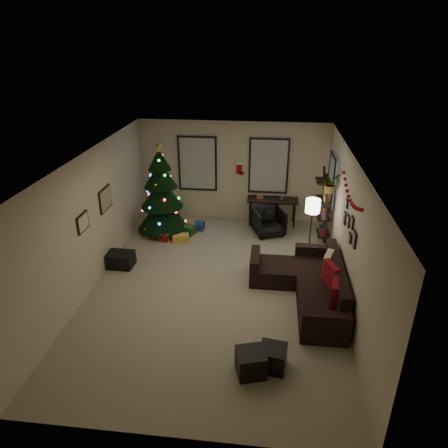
{
  "coord_description": "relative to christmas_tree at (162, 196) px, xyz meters",
  "views": [
    {
      "loc": [
        0.99,
        -7.02,
        4.75
      ],
      "look_at": [
        0.1,
        0.6,
        1.15
      ],
      "focal_mm": 32.9,
      "sensor_mm": 36.0,
      "label": 1
    }
  ],
  "objects": [
    {
      "name": "floor",
      "position": [
        1.7,
        -2.4,
        -1.0
      ],
      "size": [
        7.0,
        7.0,
        0.0
      ],
      "primitive_type": "plane",
      "color": "tan",
      "rests_on": "ground"
    },
    {
      "name": "ceiling",
      "position": [
        1.7,
        -2.4,
        1.7
      ],
      "size": [
        7.0,
        7.0,
        0.0
      ],
      "primitive_type": "plane",
      "rotation": [
        3.14,
        0.0,
        0.0
      ],
      "color": "white",
      "rests_on": "floor"
    },
    {
      "name": "wall_back",
      "position": [
        1.7,
        1.1,
        0.35
      ],
      "size": [
        5.0,
        0.0,
        5.0
      ],
      "primitive_type": "plane",
      "rotation": [
        1.57,
        0.0,
        0.0
      ],
      "color": "beige",
      "rests_on": "floor"
    },
    {
      "name": "wall_front",
      "position": [
        1.7,
        -5.9,
        0.35
      ],
      "size": [
        5.0,
        0.0,
        5.0
      ],
      "primitive_type": "plane",
      "rotation": [
        -1.57,
        0.0,
        0.0
      ],
      "color": "beige",
      "rests_on": "floor"
    },
    {
      "name": "wall_left",
      "position": [
        -0.8,
        -2.4,
        0.35
      ],
      "size": [
        0.0,
        7.0,
        7.0
      ],
      "primitive_type": "plane",
      "rotation": [
        1.57,
        0.0,
        1.57
      ],
      "color": "beige",
      "rests_on": "floor"
    },
    {
      "name": "wall_right",
      "position": [
        4.2,
        -2.4,
        0.35
      ],
      "size": [
        0.0,
        7.0,
        7.0
      ],
      "primitive_type": "plane",
      "rotation": [
        1.57,
        0.0,
        -1.57
      ],
      "color": "beige",
      "rests_on": "floor"
    },
    {
      "name": "window_back_left",
      "position": [
        0.75,
        1.07,
        0.55
      ],
      "size": [
        1.05,
        0.06,
        1.5
      ],
      "color": "#728CB2",
      "rests_on": "wall_back"
    },
    {
      "name": "window_back_right",
      "position": [
        2.65,
        1.07,
        0.55
      ],
      "size": [
        1.05,
        0.06,
        1.5
      ],
      "color": "#728CB2",
      "rests_on": "wall_back"
    },
    {
      "name": "window_right_wall",
      "position": [
        4.17,
        0.15,
        0.5
      ],
      "size": [
        0.06,
        0.9,
        1.3
      ],
      "color": "#728CB2",
      "rests_on": "wall_right"
    },
    {
      "name": "christmas_tree",
      "position": [
        0.0,
        0.0,
        0.0
      ],
      "size": [
        1.29,
        1.29,
        2.41
      ],
      "rotation": [
        0.0,
        0.0,
        0.01
      ],
      "color": "black",
      "rests_on": "floor"
    },
    {
      "name": "presents",
      "position": [
        0.42,
        -0.2,
        -0.9
      ],
      "size": [
        1.43,
        1.01,
        0.25
      ],
      "rotation": [
        0.0,
        0.0,
        0.29
      ],
      "color": "navy",
      "rests_on": "floor"
    },
    {
      "name": "sofa",
      "position": [
        3.56,
        -2.52,
        -0.73
      ],
      "size": [
        1.76,
        2.56,
        0.84
      ],
      "color": "black",
      "rests_on": "floor"
    },
    {
      "name": "pillow_red_a",
      "position": [
        3.91,
        -3.29,
        -0.36
      ],
      "size": [
        0.18,
        0.43,
        0.41
      ],
      "primitive_type": "cube",
      "rotation": [
        0.0,
        0.0,
        -0.17
      ],
      "color": "maroon",
      "rests_on": "sofa"
    },
    {
      "name": "pillow_red_b",
      "position": [
        3.91,
        -2.72,
        -0.36
      ],
      "size": [
        0.26,
        0.47,
        0.46
      ],
      "primitive_type": "cube",
      "rotation": [
        0.0,
        0.0,
        0.33
      ],
      "color": "maroon",
      "rests_on": "sofa"
    },
    {
      "name": "pillow_cream",
      "position": [
        3.91,
        -2.27,
        -0.37
      ],
      "size": [
        0.25,
        0.44,
        0.43
      ],
      "primitive_type": "cube",
      "rotation": [
        0.0,
        0.0,
        -0.33
      ],
      "color": "beige",
      "rests_on": "sofa"
    },
    {
      "name": "ottoman_near",
      "position": [
        2.54,
        -4.67,
        -0.8
      ],
      "size": [
        0.52,
        0.52,
        0.4
      ],
      "primitive_type": "cube",
      "rotation": [
        0.0,
        0.0,
        0.29
      ],
      "color": "black",
      "rests_on": "floor"
    },
    {
      "name": "ottoman_far",
      "position": [
        2.87,
        -4.52,
        -0.81
      ],
      "size": [
        0.46,
        0.46,
        0.38
      ],
      "primitive_type": "cube",
      "rotation": [
        0.0,
        0.0,
        -0.16
      ],
      "color": "black",
      "rests_on": "floor"
    },
    {
      "name": "desk",
      "position": [
        2.8,
        0.82,
        -0.36
      ],
      "size": [
        1.34,
        0.48,
        0.72
      ],
      "color": "black",
      "rests_on": "floor"
    },
    {
      "name": "desk_chair",
      "position": [
        2.72,
        0.17,
        -0.65
      ],
      "size": [
        0.85,
        0.83,
        0.69
      ],
      "primitive_type": "imported",
      "rotation": [
        0.0,
        0.0,
        0.36
      ],
      "color": "black",
      "rests_on": "floor"
    },
    {
      "name": "bookshelf",
      "position": [
        4.0,
        -0.43,
        -0.05
      ],
      "size": [
        0.3,
        0.57,
        1.97
      ],
      "color": "black",
      "rests_on": "floor"
    },
    {
      "name": "potted_plant",
      "position": [
        4.0,
        -0.8,
        0.84
      ],
      "size": [
        0.65,
        0.66,
        0.55
      ],
      "primitive_type": "imported",
      "rotation": [
        0.0,
        0.0,
        0.84
      ],
      "color": "#4C4C4C",
      "rests_on": "bookshelf"
    },
    {
      "name": "floor_lamp",
      "position": [
        3.65,
        -1.07,
        0.25
      ],
      "size": [
        0.31,
        0.31,
        1.49
      ],
      "rotation": [
        0.0,
        0.0,
        -0.42
      ],
      "color": "black",
      "rests_on": "floor"
    },
    {
      "name": "art_map",
      "position": [
        -0.78,
        -1.61,
        0.51
      ],
      "size": [
        0.04,
        0.6,
        0.5
      ],
      "color": "black",
      "rests_on": "wall_left"
    },
    {
      "name": "art_abstract",
      "position": [
        -0.78,
        -2.75,
        0.49
      ],
      "size": [
        0.04,
        0.45,
        0.35
      ],
      "color": "black",
      "rests_on": "wall_left"
    },
    {
      "name": "gallery",
      "position": [
        4.18,
        -2.48,
        0.57
      ],
      "size": [
        0.03,
        1.25,
        0.54
      ],
      "color": "black",
      "rests_on": "wall_right"
    },
    {
      "name": "garland",
      "position": [
        4.15,
        -2.35,
        1.12
      ],
      "size": [
        0.08,
        1.9,
        0.3
      ],
      "primitive_type": null,
      "color": "#A5140C",
      "rests_on": "wall_right"
    },
    {
      "name": "stocking_left",
      "position": [
        1.56,
        1.16,
        0.56
      ],
      "size": [
        0.2,
        0.05,
        0.36
      ],
      "color": "#990F0C",
      "rests_on": "wall_back"
    },
    {
      "name": "stocking_right",
      "position": [
        1.89,
        1.01,
        0.5
      ],
      "size": [
        0.2,
        0.05,
        0.36
      ],
      "color": "#990F0C",
      "rests_on": "wall_back"
    },
    {
      "name": "storage_bin",
      "position": [
        -0.56,
        -1.83,
        -0.83
      ],
      "size": [
        0.67,
        0.46,
        0.33
      ],
      "primitive_type": "cube",
      "rotation": [
        0.0,
        0.0,
        -0.03
      ],
      "color": "black",
      "rests_on": "floor"
    }
  ]
}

